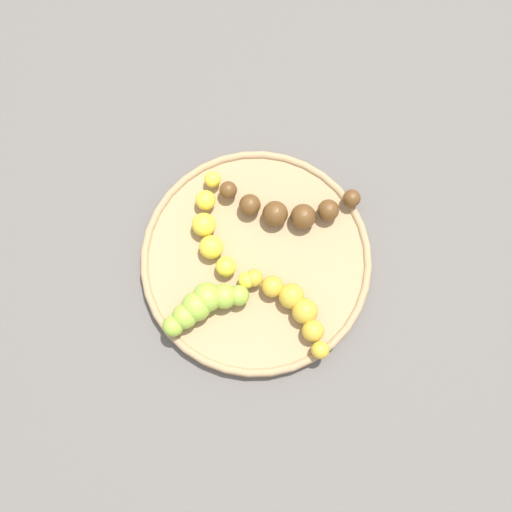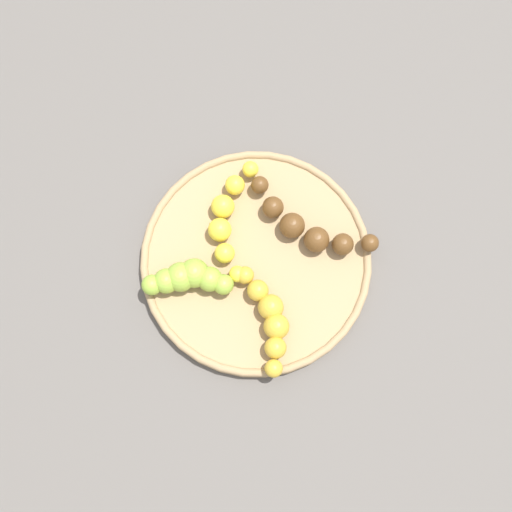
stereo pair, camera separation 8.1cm
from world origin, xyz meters
name	(u,v)px [view 1 (the left image)]	position (x,y,z in m)	size (l,w,h in m)	color
ground_plane	(256,263)	(0.00, 0.00, 0.00)	(2.40, 2.40, 0.00)	#56514C
fruit_bowl	(256,261)	(0.00, 0.00, 0.01)	(0.29, 0.29, 0.02)	#A08259
banana_overripe	(289,209)	(-0.07, -0.02, 0.04)	(0.13, 0.13, 0.03)	#593819
banana_yellow	(214,234)	(0.02, -0.06, 0.03)	(0.08, 0.15, 0.03)	yellow
banana_green	(204,305)	(0.09, 0.00, 0.04)	(0.11, 0.06, 0.04)	#8CAD38
banana_spotted	(293,308)	(0.01, 0.08, 0.04)	(0.04, 0.14, 0.03)	gold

